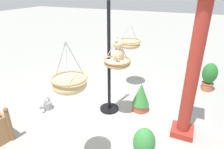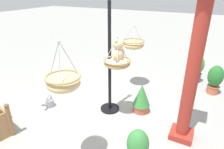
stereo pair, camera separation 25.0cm
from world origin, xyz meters
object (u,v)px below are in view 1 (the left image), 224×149
teddy_bear (118,53)px  potted_plant_tall_leafy (192,66)px  greenhouse_pillar_left (193,72)px  hanging_basket_with_teddy (117,63)px  watering_can (47,105)px  potted_plant_bushy_green (209,76)px  hanging_basket_right_low (70,83)px  potted_plant_fern_front (144,148)px  potted_plant_flowering_red (141,97)px  hanging_basket_left_high (130,44)px  display_pole_central (109,80)px

teddy_bear → potted_plant_tall_leafy: 3.16m
greenhouse_pillar_left → potted_plant_tall_leafy: (-2.70, -0.03, -0.89)m
hanging_basket_with_teddy → watering_can: hanging_basket_with_teddy is taller
hanging_basket_with_teddy → potted_plant_bushy_green: size_ratio=0.79×
hanging_basket_with_teddy → hanging_basket_right_low: 1.53m
hanging_basket_with_teddy → hanging_basket_right_low: (1.51, -0.07, 0.22)m
potted_plant_fern_front → potted_plant_tall_leafy: potted_plant_tall_leafy is taller
greenhouse_pillar_left → potted_plant_bushy_green: greenhouse_pillar_left is taller
greenhouse_pillar_left → potted_plant_flowering_red: greenhouse_pillar_left is taller
hanging_basket_with_teddy → hanging_basket_left_high: size_ratio=1.00×
greenhouse_pillar_left → potted_plant_tall_leafy: bearing=-179.3°
potted_plant_fern_front → potted_plant_bushy_green: 3.40m
hanging_basket_right_low → potted_plant_flowering_red: bearing=165.5°
hanging_basket_right_low → watering_can: bearing=-125.4°
display_pole_central → hanging_basket_left_high: (-1.34, 0.00, 0.48)m
display_pole_central → potted_plant_bushy_green: size_ratio=3.11×
potted_plant_fern_front → potted_plant_bushy_green: (-3.26, 0.95, 0.01)m
hanging_basket_left_high → greenhouse_pillar_left: size_ratio=0.23×
hanging_basket_with_teddy → potted_plant_flowering_red: hanging_basket_with_teddy is taller
greenhouse_pillar_left → potted_plant_fern_front: (1.11, -0.50, -0.92)m
hanging_basket_right_low → potted_plant_flowering_red: (-1.92, 0.50, -1.15)m
potted_plant_tall_leafy → potted_plant_bushy_green: size_ratio=1.02×
potted_plant_tall_leafy → watering_can: 4.30m
hanging_basket_with_teddy → greenhouse_pillar_left: size_ratio=0.23×
hanging_basket_left_high → potted_plant_fern_front: size_ratio=0.82×
hanging_basket_with_teddy → potted_plant_bushy_green: 2.94m
potted_plant_tall_leafy → hanging_basket_left_high: bearing=-54.6°
potted_plant_fern_front → potted_plant_flowering_red: potted_plant_fern_front is taller
greenhouse_pillar_left → potted_plant_bushy_green: 2.38m
hanging_basket_with_teddy → teddy_bear: bearing=90.0°
hanging_basket_right_low → potted_plant_fern_front: hanging_basket_right_low is taller
teddy_bear → potted_plant_bushy_green: 3.00m
hanging_basket_with_teddy → teddy_bear: hanging_basket_with_teddy is taller
hanging_basket_left_high → potted_plant_tall_leafy: bearing=125.4°
potted_plant_bushy_green → hanging_basket_left_high: bearing=-73.6°
display_pole_central → hanging_basket_with_teddy: size_ratio=3.94×
display_pole_central → teddy_bear: display_pole_central is taller
display_pole_central → potted_plant_fern_front: size_ratio=3.24×
display_pole_central → watering_can: size_ratio=7.11×
greenhouse_pillar_left → hanging_basket_left_high: bearing=-132.6°
teddy_bear → potted_plant_bushy_green: (-2.12, 1.84, -1.05)m
potted_plant_tall_leafy → watering_can: (3.08, -2.99, -0.35)m
watering_can → greenhouse_pillar_left: bearing=97.3°
potted_plant_fern_front → watering_can: (-0.73, -2.51, -0.32)m
potted_plant_fern_front → potted_plant_bushy_green: potted_plant_bushy_green is taller
teddy_bear → hanging_basket_left_high: 1.54m
display_pole_central → hanging_basket_with_teddy: (0.15, 0.25, 0.49)m
hanging_basket_right_low → potted_plant_tall_leafy: hanging_basket_right_low is taller
display_pole_central → potted_plant_tall_leafy: size_ratio=3.03×
hanging_basket_right_low → potted_plant_bushy_green: (-3.63, 1.94, -1.06)m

